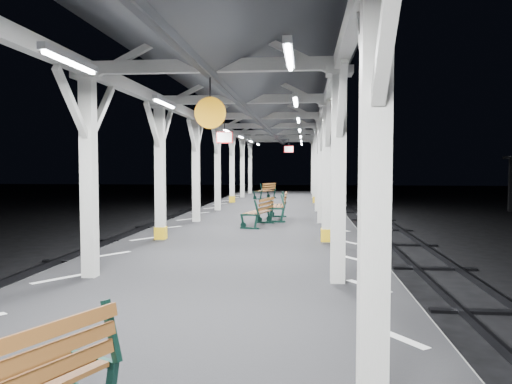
# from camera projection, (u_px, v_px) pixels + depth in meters

# --- Properties ---
(ground) EXTENTS (120.00, 120.00, 0.00)m
(ground) POSITION_uv_depth(u_px,v_px,m) (230.00, 306.00, 10.01)
(ground) COLOR black
(ground) RESTS_ON ground
(platform) EXTENTS (6.00, 50.00, 1.00)m
(platform) POSITION_uv_depth(u_px,v_px,m) (230.00, 281.00, 9.98)
(platform) COLOR black
(platform) RESTS_ON ground
(hazard_stripes_left) EXTENTS (1.00, 48.00, 0.01)m
(hazard_stripes_left) POSITION_uv_depth(u_px,v_px,m) (111.00, 254.00, 10.19)
(hazard_stripes_left) COLOR silver
(hazard_stripes_left) RESTS_ON platform
(hazard_stripes_right) EXTENTS (1.00, 48.00, 0.01)m
(hazard_stripes_right) POSITION_uv_depth(u_px,v_px,m) (354.00, 259.00, 9.71)
(hazard_stripes_right) COLOR silver
(hazard_stripes_right) RESTS_ON platform
(track_right) EXTENTS (2.20, 60.00, 0.16)m
(track_right) POSITION_uv_depth(u_px,v_px,m) (489.00, 309.00, 9.52)
(track_right) COLOR #2D2D33
(track_right) RESTS_ON ground
(canopy) EXTENTS (5.40, 49.00, 4.65)m
(canopy) POSITION_uv_depth(u_px,v_px,m) (229.00, 76.00, 9.74)
(canopy) COLOR silver
(canopy) RESTS_ON platform
(bench_mid) EXTENTS (0.91, 1.66, 0.85)m
(bench_mid) POSITION_uv_depth(u_px,v_px,m) (261.00, 211.00, 14.87)
(bench_mid) COLOR #0F2F27
(bench_mid) RESTS_ON platform
(bench_far) EXTENTS (0.66, 1.71, 0.92)m
(bench_far) POSITION_uv_depth(u_px,v_px,m) (280.00, 205.00, 16.64)
(bench_far) COLOR #0F2F27
(bench_far) RESTS_ON platform
(bench_extra) EXTENTS (1.17, 1.67, 0.85)m
(bench_extra) POSITION_uv_depth(u_px,v_px,m) (266.00, 190.00, 26.98)
(bench_extra) COLOR #0F2F27
(bench_extra) RESTS_ON platform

